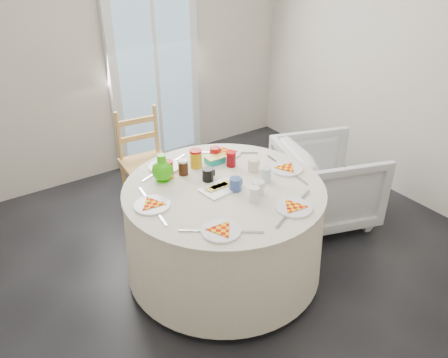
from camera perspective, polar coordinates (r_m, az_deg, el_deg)
floor at (r=3.49m, az=0.96°, el=-11.07°), size 4.00×4.00×0.00m
wall_back at (r=4.53m, az=-14.30°, el=16.37°), size 4.00×0.02×2.60m
wall_right at (r=4.25m, az=24.41°, el=13.87°), size 0.02×4.00×2.60m
glass_door at (r=4.70m, az=-9.04°, el=14.19°), size 1.00×0.08×2.10m
table at (r=3.21m, az=0.00°, el=-6.60°), size 1.44×1.44×0.73m
wooden_chair at (r=3.99m, az=-10.13°, el=2.27°), size 0.45×0.43×0.93m
armchair at (r=3.91m, az=13.18°, el=-0.05°), size 0.93×0.97×0.80m
place_settings at (r=3.00m, az=0.00°, el=-0.50°), size 1.69×1.69×0.02m
jar_cluster at (r=3.16m, az=-3.31°, el=2.22°), size 0.57×0.34×0.16m
butter_tub at (r=3.30m, az=-1.21°, el=2.83°), size 0.14×0.10×0.06m
green_pitcher at (r=3.06m, az=-8.12°, el=1.99°), size 0.16×0.16×0.19m
cheese_platter at (r=2.96m, az=-0.39°, el=-0.80°), size 0.29×0.21×0.04m
mugs_glasses at (r=3.06m, az=1.93°, el=1.01°), size 0.73×0.73×0.11m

